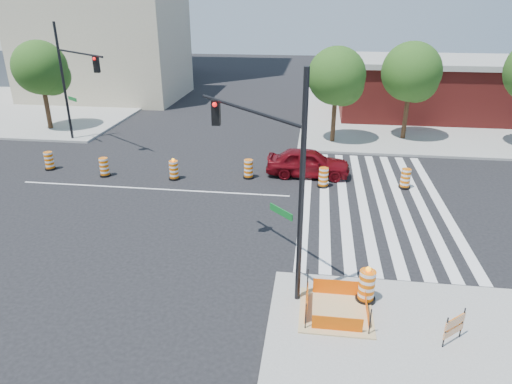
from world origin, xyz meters
TOP-DOWN VIEW (x-y plane):
  - ground at (0.00, 0.00)m, footprint 120.00×120.00m
  - sidewalk_ne at (18.00, 18.00)m, footprint 22.00×22.00m
  - sidewalk_nw at (-18.00, 18.00)m, footprint 22.00×22.00m
  - crosswalk_east at (10.95, 0.00)m, footprint 6.75×13.50m
  - lane_centerline at (0.00, 0.00)m, footprint 14.00×0.12m
  - excavation_pit at (9.00, -9.00)m, footprint 2.20×2.20m
  - brick_storefront at (18.00, 18.00)m, footprint 16.50×8.50m
  - beige_midrise at (-12.00, 22.00)m, footprint 14.00×10.00m
  - red_coupe at (7.79, 2.95)m, footprint 4.50×1.85m
  - signal_pole_se at (6.75, -7.35)m, footprint 3.87×4.01m
  - signal_pole_nw at (-7.09, 6.67)m, footprint 4.64×3.47m
  - pit_drum at (9.94, -8.27)m, footprint 0.63×0.63m
  - barricade at (12.15, -9.88)m, footprint 0.66×0.58m
  - tree_north_b at (-11.21, 9.90)m, footprint 3.76×3.74m
  - tree_north_c at (9.28, 9.37)m, footprint 3.69×3.69m
  - tree_north_d at (14.08, 10.68)m, footprint 3.82×3.82m
  - median_drum_1 at (-6.72, 2.00)m, footprint 0.60×0.60m
  - median_drum_2 at (-3.18, 1.42)m, footprint 0.60×0.60m
  - median_drum_3 at (0.71, 1.47)m, footprint 0.60×0.60m
  - median_drum_4 at (4.63, 2.19)m, footprint 0.60×0.60m
  - median_drum_5 at (8.62, 1.44)m, footprint 0.60×0.60m
  - median_drum_6 at (12.76, 1.85)m, footprint 0.60×0.60m

SIDE VIEW (x-z plane):
  - ground at x=0.00m, z-range 0.00..0.00m
  - lane_centerline at x=0.00m, z-range 0.00..0.01m
  - crosswalk_east at x=10.95m, z-range 0.00..0.01m
  - sidewalk_ne at x=18.00m, z-range 0.00..0.15m
  - sidewalk_nw at x=-18.00m, z-range 0.00..0.15m
  - excavation_pit at x=9.00m, z-range -0.23..0.67m
  - median_drum_1 at x=-6.72m, z-range -0.03..0.99m
  - median_drum_2 at x=-3.18m, z-range -0.03..0.99m
  - median_drum_4 at x=4.63m, z-range -0.03..0.99m
  - median_drum_5 at x=8.62m, z-range -0.03..0.99m
  - median_drum_6 at x=12.76m, z-range -0.03..0.99m
  - median_drum_3 at x=0.71m, z-range -0.10..1.08m
  - pit_drum at x=9.94m, z-range 0.04..1.29m
  - barricade at x=12.15m, z-range 0.20..1.19m
  - red_coupe at x=7.79m, z-range 0.00..1.53m
  - brick_storefront at x=18.00m, z-range 0.02..4.62m
  - tree_north_c at x=9.28m, z-range 1.07..7.34m
  - tree_north_b at x=-11.21m, z-range 1.09..7.44m
  - tree_north_d at x=14.08m, z-range 1.11..7.61m
  - signal_pole_se at x=6.75m, z-range 0.83..8.03m
  - signal_pole_nw at x=-7.09m, z-range 0.86..8.35m
  - beige_midrise at x=-12.00m, z-range 0.00..10.00m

